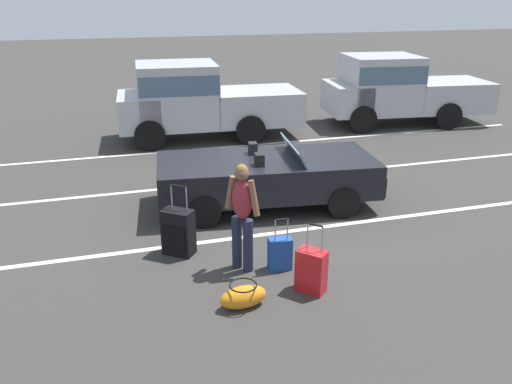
# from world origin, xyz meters

# --- Properties ---
(ground_plane) EXTENTS (80.00, 80.00, 0.00)m
(ground_plane) POSITION_xyz_m (0.00, 0.00, 0.00)
(ground_plane) COLOR #383533
(lot_line_near) EXTENTS (18.00, 0.12, 0.01)m
(lot_line_near) POSITION_xyz_m (0.00, -1.27, 0.00)
(lot_line_near) COLOR silver
(lot_line_near) RESTS_ON ground_plane
(lot_line_mid) EXTENTS (18.00, 0.12, 0.01)m
(lot_line_mid) POSITION_xyz_m (0.00, 1.43, 0.00)
(lot_line_mid) COLOR silver
(lot_line_mid) RESTS_ON ground_plane
(lot_line_far) EXTENTS (18.00, 0.12, 0.01)m
(lot_line_far) POSITION_xyz_m (0.00, 4.13, 0.00)
(lot_line_far) COLOR silver
(lot_line_far) RESTS_ON ground_plane
(convertible_car) EXTENTS (4.31, 2.22, 1.24)m
(convertible_car) POSITION_xyz_m (0.21, -0.02, 0.59)
(convertible_car) COLOR black
(convertible_car) RESTS_ON ground_plane
(suitcase_large_black) EXTENTS (0.55, 0.52, 1.13)m
(suitcase_large_black) POSITION_xyz_m (-1.93, -1.54, 0.37)
(suitcase_large_black) COLOR black
(suitcase_large_black) RESTS_ON ground_plane
(suitcase_medium_bright) EXTENTS (0.45, 0.46, 1.00)m
(suitcase_medium_bright) POSITION_xyz_m (-0.34, -3.16, 0.31)
(suitcase_medium_bright) COLOR red
(suitcase_medium_bright) RESTS_ON ground_plane
(suitcase_small_carryon) EXTENTS (0.35, 0.24, 0.85)m
(suitcase_small_carryon) POSITION_xyz_m (-0.55, -2.45, 0.25)
(suitcase_small_carryon) COLOR #1E479E
(suitcase_small_carryon) RESTS_ON ground_plane
(duffel_bag) EXTENTS (0.67, 0.41, 0.34)m
(duffel_bag) POSITION_xyz_m (-1.34, -3.28, 0.16)
(duffel_bag) COLOR orange
(duffel_bag) RESTS_ON ground_plane
(traveler_person) EXTENTS (0.46, 0.52, 1.65)m
(traveler_person) POSITION_xyz_m (-1.09, -2.29, 0.93)
(traveler_person) COLOR #1E2338
(traveler_person) RESTS_ON ground_plane
(parked_pickup_truck_near) EXTENTS (5.11, 2.31, 2.10)m
(parked_pickup_truck_near) POSITION_xyz_m (-0.43, 5.23, 1.11)
(parked_pickup_truck_near) COLOR #B2B2B7
(parked_pickup_truck_near) RESTS_ON ground_plane
(parked_pickup_truck_far) EXTENTS (5.20, 2.56, 2.10)m
(parked_pickup_truck_far) POSITION_xyz_m (5.76, 5.23, 1.11)
(parked_pickup_truck_far) COLOR #B2B2B7
(parked_pickup_truck_far) RESTS_ON ground_plane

